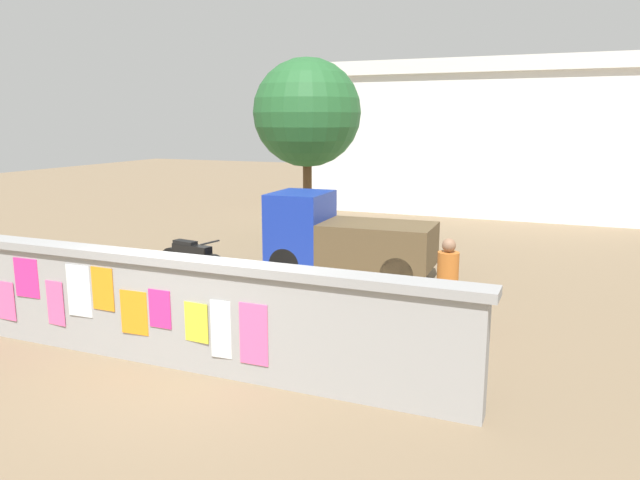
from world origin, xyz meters
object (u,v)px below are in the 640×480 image
motorcycle (191,257)px  bicycle_near (275,311)px  tree_roadside (307,113)px  auto_rickshaw_truck (342,237)px  person_walking (448,278)px

motorcycle → bicycle_near: 4.15m
tree_roadside → motorcycle: bearing=-94.8°
bicycle_near → tree_roadside: size_ratio=0.33×
auto_rickshaw_truck → person_walking: (2.89, -2.93, 0.09)m
tree_roadside → person_walking: bearing=-51.5°
motorcycle → tree_roadside: size_ratio=0.36×
bicycle_near → person_walking: (2.63, 0.88, 0.62)m
person_walking → auto_rickshaw_truck: bearing=134.7°
person_walking → tree_roadside: 9.24m
motorcycle → tree_roadside: tree_roadside is taller
motorcycle → auto_rickshaw_truck: bearing=23.5°
motorcycle → person_walking: bearing=-14.9°
bicycle_near → tree_roadside: tree_roadside is taller
auto_rickshaw_truck → tree_roadside: (-2.62, 4.00, 2.72)m
auto_rickshaw_truck → person_walking: bearing=-45.3°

